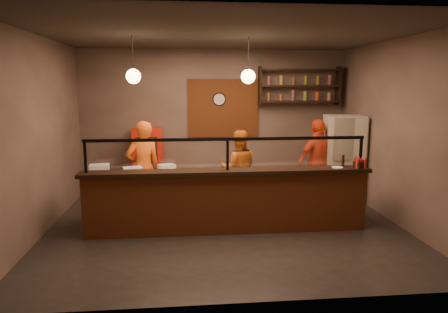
{
  "coord_description": "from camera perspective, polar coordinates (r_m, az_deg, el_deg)",
  "views": [
    {
      "loc": [
        -0.66,
        -6.57,
        2.39
      ],
      "look_at": [
        0.0,
        0.3,
        1.17
      ],
      "focal_mm": 32.0,
      "sensor_mm": 36.0,
      "label": 1
    }
  ],
  "objects": [
    {
      "name": "pendant_right",
      "position": [
        6.85,
        3.47,
        11.35
      ],
      "size": [
        0.24,
        0.24,
        0.77
      ],
      "color": "black",
      "rests_on": "ceiling"
    },
    {
      "name": "counter_ledge",
      "position": [
        6.45,
        0.5,
        -2.17
      ],
      "size": [
        4.7,
        0.37,
        0.06
      ],
      "primitive_type": "cube",
      "color": "black",
      "rests_on": "service_counter"
    },
    {
      "name": "wall_left",
      "position": [
        7.01,
        -24.98,
        2.6
      ],
      "size": [
        0.0,
        5.0,
        5.0
      ],
      "primitive_type": "plane",
      "rotation": [
        1.57,
        0.0,
        1.57
      ],
      "color": "#7A6459",
      "rests_on": "floor"
    },
    {
      "name": "wall_front",
      "position": [
        4.19,
        3.67,
        -0.87
      ],
      "size": [
        6.0,
        0.0,
        6.0
      ],
      "primitive_type": "plane",
      "rotation": [
        -1.57,
        0.0,
        0.0
      ],
      "color": "#7A6459",
      "rests_on": "floor"
    },
    {
      "name": "small_plate",
      "position": [
        6.86,
        15.9,
        -1.51
      ],
      "size": [
        0.22,
        0.22,
        0.01
      ],
      "primitive_type": "cylinder",
      "rotation": [
        0.0,
        0.0,
        -0.23
      ],
      "color": "white",
      "rests_on": "counter_ledge"
    },
    {
      "name": "sneeze_guard",
      "position": [
        6.38,
        0.51,
        0.82
      ],
      "size": [
        4.5,
        0.05,
        0.52
      ],
      "color": "white",
      "rests_on": "counter_ledge"
    },
    {
      "name": "wall_clock",
      "position": [
        9.06,
        -0.7,
        8.17
      ],
      "size": [
        0.3,
        0.04,
        0.3
      ],
      "primitive_type": "cylinder",
      "rotation": [
        1.57,
        0.0,
        0.0
      ],
      "color": "black",
      "rests_on": "wall_back"
    },
    {
      "name": "pendant_left",
      "position": [
        6.82,
        -12.82,
        11.13
      ],
      "size": [
        0.24,
        0.24,
        0.77
      ],
      "color": "black",
      "rests_on": "ceiling"
    },
    {
      "name": "wall_right",
      "position": [
        7.56,
        23.53,
        3.18
      ],
      "size": [
        0.0,
        5.0,
        5.0
      ],
      "primitive_type": "plane",
      "rotation": [
        1.57,
        0.0,
        -1.57
      ],
      "color": "#7A6459",
      "rests_on": "floor"
    },
    {
      "name": "wall_back",
      "position": [
        9.12,
        -1.34,
        5.04
      ],
      "size": [
        6.0,
        0.0,
        6.0
      ],
      "primitive_type": "plane",
      "rotation": [
        1.57,
        0.0,
        0.0
      ],
      "color": "#7A6459",
      "rests_on": "floor"
    },
    {
      "name": "worktop",
      "position": [
        6.96,
        0.07,
        -2.55
      ],
      "size": [
        4.6,
        0.75,
        0.05
      ],
      "primitive_type": "cube",
      "color": "silver",
      "rests_on": "worktop_cabinet"
    },
    {
      "name": "cook_left",
      "position": [
        7.59,
        -11.44,
        -1.65
      ],
      "size": [
        0.76,
        0.65,
        1.76
      ],
      "primitive_type": "imported",
      "rotation": [
        0.0,
        0.0,
        3.56
      ],
      "color": "orange",
      "rests_on": "floor"
    },
    {
      "name": "cook_right",
      "position": [
        8.45,
        13.31,
        -0.65
      ],
      "size": [
        1.1,
        0.78,
        1.74
      ],
      "primitive_type": "imported",
      "rotation": [
        0.0,
        0.0,
        3.53
      ],
      "color": "#EB3F16",
      "rests_on": "floor"
    },
    {
      "name": "prep_tub_b",
      "position": [
        7.11,
        -8.17,
        -1.65
      ],
      "size": [
        0.33,
        0.3,
        0.13
      ],
      "primitive_type": "cube",
      "rotation": [
        0.0,
        0.0,
        0.4
      ],
      "color": "silver",
      "rests_on": "worktop"
    },
    {
      "name": "wall_shelving",
      "position": [
        9.25,
        10.73,
        9.9
      ],
      "size": [
        1.84,
        0.28,
        0.85
      ],
      "color": "black",
      "rests_on": "wall_back"
    },
    {
      "name": "condiment_caddy",
      "position": [
        6.97,
        18.85,
        -1.11
      ],
      "size": [
        0.22,
        0.2,
        0.1
      ],
      "primitive_type": "cube",
      "rotation": [
        0.0,
        0.0,
        0.35
      ],
      "color": "black",
      "rests_on": "counter_ledge"
    },
    {
      "name": "prep_tub_a",
      "position": [
        7.18,
        -17.37,
        -1.76
      ],
      "size": [
        0.36,
        0.31,
        0.16
      ],
      "primitive_type": "cube",
      "rotation": [
        0.0,
        0.0,
        0.14
      ],
      "color": "white",
      "rests_on": "worktop"
    },
    {
      "name": "cook_mid",
      "position": [
        7.95,
        2.1,
        -1.74
      ],
      "size": [
        0.78,
        0.62,
        1.54
      ],
      "primitive_type": "imported",
      "rotation": [
        0.0,
        0.0,
        3.1
      ],
      "color": "#C35D12",
      "rests_on": "floor"
    },
    {
      "name": "pepper_mill",
      "position": [
        6.95,
        16.64,
        -0.6
      ],
      "size": [
        0.06,
        0.06,
        0.2
      ],
      "primitive_type": "cylinder",
      "rotation": [
        0.0,
        0.0,
        -0.34
      ],
      "color": "black",
      "rests_on": "counter_ledge"
    },
    {
      "name": "brick_patch",
      "position": [
        9.09,
        -0.07,
        6.92
      ],
      "size": [
        1.6,
        0.04,
        1.3
      ],
      "primitive_type": "cube",
      "color": "#974A20",
      "rests_on": "wall_back"
    },
    {
      "name": "red_cooler",
      "position": [
        8.91,
        -10.76,
        -0.78
      ],
      "size": [
        0.67,
        0.62,
        1.5
      ],
      "primitive_type": "cube",
      "rotation": [
        0.0,
        0.0,
        0.04
      ],
      "color": "red",
      "rests_on": "floor"
    },
    {
      "name": "rolling_pin",
      "position": [
        7.03,
        -7.14,
        -2.07
      ],
      "size": [
        0.34,
        0.1,
        0.06
      ],
      "primitive_type": "cylinder",
      "rotation": [
        0.0,
        1.57,
        0.12
      ],
      "color": "gold",
      "rests_on": "worktop"
    },
    {
      "name": "pizza_dough",
      "position": [
        7.0,
        -1.94,
        -2.22
      ],
      "size": [
        0.71,
        0.71,
        0.01
      ],
      "primitive_type": "cylinder",
      "rotation": [
        0.0,
        0.0,
        -0.27
      ],
      "color": "#F3ECCE",
      "rests_on": "worktop"
    },
    {
      "name": "floor",
      "position": [
        7.02,
        0.23,
        -9.9
      ],
      "size": [
        6.0,
        6.0,
        0.0
      ],
      "primitive_type": "plane",
      "color": "black",
      "rests_on": "ground"
    },
    {
      "name": "service_counter",
      "position": [
        6.58,
        0.5,
        -6.69
      ],
      "size": [
        4.6,
        0.25,
        1.0
      ],
      "primitive_type": "cube",
      "color": "#974A20",
      "rests_on": "floor"
    },
    {
      "name": "worktop_cabinet",
      "position": [
        7.08,
        0.07,
        -6.11
      ],
      "size": [
        4.6,
        0.75,
        0.85
      ],
      "primitive_type": "cube",
      "color": "gray",
      "rests_on": "floor"
    },
    {
      "name": "ceiling",
      "position": [
        6.65,
        0.25,
        17.01
      ],
      "size": [
        6.0,
        6.0,
        0.0
      ],
      "primitive_type": "plane",
      "rotation": [
        3.14,
        0.0,
        0.0
      ],
      "color": "#3C362F",
      "rests_on": "wall_back"
    },
    {
      "name": "prep_tub_c",
      "position": [
        6.86,
        -12.9,
        -2.14
      ],
      "size": [
        0.36,
        0.32,
        0.15
      ],
      "primitive_type": "cube",
      "rotation": [
        0.0,
        0.0,
        0.3
      ],
      "color": "white",
      "rests_on": "worktop"
    },
    {
      "name": "fridge",
      "position": [
        8.7,
        16.6,
        -0.27
      ],
      "size": [
        0.85,
        0.81,
        1.8
      ],
      "primitive_type": "cube",
      "rotation": [
        0.0,
        0.0,
        -0.15
      ],
      "color": "beige",
      "rests_on": "floor"
    }
  ]
}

